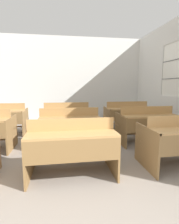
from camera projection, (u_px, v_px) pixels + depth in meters
wall_back at (58, 79)px, 6.59m from camera, size 6.47×0.06×3.12m
bench_front_center at (72, 145)px, 2.53m from camera, size 1.24×0.77×0.85m
bench_second_center at (70, 126)px, 3.72m from camera, size 1.24×0.77×0.85m
bench_second_right at (147, 124)px, 3.98m from camera, size 1.24×0.77×0.85m
bench_third_left at (1, 118)px, 4.64m from camera, size 1.24×0.77×0.85m
bench_third_center at (67, 116)px, 4.90m from camera, size 1.24×0.77×0.85m
bench_third_right at (127, 115)px, 5.18m from camera, size 1.24×0.77×0.85m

